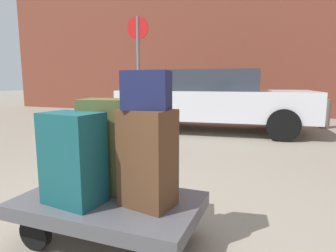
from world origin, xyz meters
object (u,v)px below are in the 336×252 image
Objects in this scene: suitcase_teal_center at (73,158)px; bollard_kerb_near at (325,114)px; luggage_cart at (109,208)px; duffel_bag_navy_topmost_pile at (147,90)px; suitcase_olive_front_left at (107,146)px; parked_car at (212,99)px; no_parking_sign at (138,62)px; suitcase_brown_rear_left at (148,158)px.

bollard_kerb_near is at bearing 76.70° from suitcase_teal_center.
luggage_cart is 0.90m from duffel_bag_navy_topmost_pile.
suitcase_olive_front_left is at bearing 77.68° from suitcase_teal_center.
suitcase_olive_front_left is at bearing -110.34° from bollard_kerb_near.
suitcase_teal_center is 0.14× the size of parked_car.
no_parking_sign is (-2.18, 4.26, 0.47)m from duffel_bag_navy_topmost_pile.
luggage_cart is at bearing -86.17° from parked_car.
duffel_bag_navy_topmost_pile is (0.31, -0.00, 0.85)m from luggage_cart.
suitcase_brown_rear_left reaches higher than luggage_cart.
bollard_kerb_near is at bearing 27.38° from no_parking_sign.
bollard_kerb_near is (2.41, 6.52, -0.29)m from suitcase_teal_center.
duffel_bag_navy_topmost_pile is (0.40, -0.13, 0.42)m from suitcase_olive_front_left.
no_parking_sign reaches higher than parked_car.
luggage_cart is 0.29× the size of parked_car.
luggage_cart is at bearing 43.91° from suitcase_teal_center.
suitcase_olive_front_left is at bearing 172.98° from suitcase_brown_rear_left.
duffel_bag_navy_topmost_pile is 0.40× the size of bollard_kerb_near.
no_parking_sign is at bearing 113.76° from luggage_cart.
no_parking_sign reaches higher than suitcase_olive_front_left.
no_parking_sign is at bearing 128.54° from suitcase_brown_rear_left.
suitcase_brown_rear_left is 0.93× the size of suitcase_olive_front_left.
duffel_bag_navy_topmost_pile is 0.11× the size of no_parking_sign.
suitcase_teal_center is at bearing -122.62° from suitcase_olive_front_left.
bollard_kerb_near reaches higher than luggage_cart.
suitcase_brown_rear_left is 0.45m from duffel_bag_navy_topmost_pile.
suitcase_olive_front_left is 4.58m from no_parking_sign.
parked_car is (-0.65, 5.02, 0.09)m from suitcase_brown_rear_left.
no_parking_sign is (-1.54, -0.76, 0.83)m from parked_car.
suitcase_olive_front_left is 0.16× the size of parked_car.
bollard_kerb_near is (2.32, 6.25, -0.33)m from suitcase_olive_front_left.
parked_car is at bearing 98.71° from suitcase_teal_center.
duffel_bag_navy_topmost_pile reaches higher than luggage_cart.
parked_car reaches higher than duffel_bag_navy_topmost_pile.
parked_car is at bearing 26.37° from no_parking_sign.
duffel_bag_navy_topmost_pile is 6.71m from bollard_kerb_near.
suitcase_brown_rear_left is 6.67m from bollard_kerb_near.
bollard_kerb_near is (2.23, 6.38, 0.09)m from luggage_cart.
parked_car is (-0.25, 4.89, 0.07)m from suitcase_olive_front_left.
suitcase_olive_front_left is 0.27× the size of no_parking_sign.
luggage_cart is at bearing -69.36° from suitcase_olive_front_left.
bollard_kerb_near is (1.92, 6.38, -0.31)m from suitcase_brown_rear_left.
suitcase_olive_front_left is at bearing 123.94° from luggage_cart.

